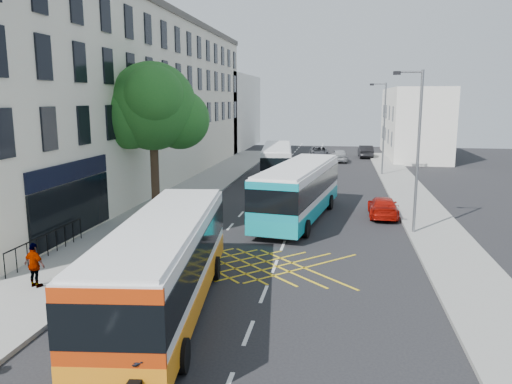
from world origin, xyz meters
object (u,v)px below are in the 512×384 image
at_px(bus_near, 165,264).
at_px(lamp_near, 416,144).
at_px(lamp_far, 383,124).
at_px(motorbike, 139,370).
at_px(distant_car_dark, 365,151).
at_px(distant_car_grey, 319,152).
at_px(bus_far, 277,161).
at_px(red_hatchback, 383,207).
at_px(parked_car_silver, 138,247).
at_px(distant_car_silver, 339,155).
at_px(bus_mid, 299,190).
at_px(parked_car_blue, 100,295).
at_px(pedestrian_far, 35,265).
at_px(street_tree, 152,107).

bearing_deg(bus_near, lamp_near, 43.38).
bearing_deg(lamp_far, motorbike, -102.36).
bearing_deg(distant_car_dark, distant_car_grey, 5.85).
xyz_separation_m(bus_far, red_hatchback, (7.83, -12.81, -0.93)).
height_order(bus_far, distant_car_dark, bus_far).
distance_m(parked_car_silver, red_hatchback, 14.99).
height_order(lamp_far, distant_car_silver, lamp_far).
bearing_deg(lamp_far, bus_mid, -108.58).
distance_m(parked_car_blue, distant_car_dark, 46.77).
relative_size(distant_car_silver, pedestrian_far, 2.54).
xyz_separation_m(parked_car_silver, distant_car_grey, (5.78, 40.07, -0.14)).
bearing_deg(distant_car_silver, distant_car_grey, -61.07).
distance_m(bus_far, pedestrian_far, 27.16).
distance_m(lamp_near, red_hatchback, 5.63).
xyz_separation_m(motorbike, distant_car_dark, (7.20, 50.12, -0.25)).
distance_m(parked_car_silver, distant_car_silver, 37.21).
relative_size(parked_car_blue, red_hatchback, 0.94).
bearing_deg(parked_car_silver, lamp_near, 22.03).
xyz_separation_m(bus_mid, red_hatchback, (4.80, 1.35, -1.07)).
distance_m(street_tree, lamp_far, 22.57).
distance_m(red_hatchback, pedestrian_far, 19.08).
bearing_deg(lamp_far, lamp_near, -90.00).
xyz_separation_m(bus_near, bus_far, (0.16, 27.51, -0.10)).
xyz_separation_m(lamp_near, distant_car_grey, (-6.01, 33.31, -3.99)).
bearing_deg(parked_car_blue, lamp_far, 64.98).
distance_m(distant_car_grey, pedestrian_far, 44.14).
distance_m(motorbike, distant_car_grey, 49.37).
xyz_separation_m(parked_car_blue, pedestrian_far, (-3.19, 1.46, 0.31)).
xyz_separation_m(parked_car_silver, pedestrian_far, (-2.49, -3.29, 0.20)).
distance_m(lamp_near, lamp_far, 20.00).
height_order(lamp_far, motorbike, lamp_far).
bearing_deg(lamp_far, street_tree, -130.81).
bearing_deg(red_hatchback, distant_car_grey, -79.67).
relative_size(motorbike, parked_car_blue, 0.61).
xyz_separation_m(distant_car_dark, pedestrian_far, (-13.59, -44.14, 0.24)).
relative_size(motorbike, distant_car_grey, 0.52).
height_order(street_tree, bus_mid, street_tree).
distance_m(street_tree, distant_car_silver, 29.32).
height_order(distant_car_silver, pedestrian_far, pedestrian_far).
distance_m(motorbike, parked_car_silver, 10.06).
xyz_separation_m(bus_far, distant_car_grey, (2.93, 16.74, -0.89)).
xyz_separation_m(bus_mid, parked_car_silver, (-5.88, -9.16, -0.90)).
height_order(distant_car_grey, distant_car_dark, distant_car_dark).
distance_m(motorbike, distant_car_silver, 45.78).
distance_m(lamp_near, distant_car_silver, 30.05).
bearing_deg(distant_car_silver, bus_near, 79.64).
distance_m(lamp_far, bus_mid, 18.79).
bearing_deg(motorbike, pedestrian_far, 133.63).
relative_size(lamp_near, distant_car_grey, 1.78).
bearing_deg(distant_car_silver, bus_far, 65.23).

